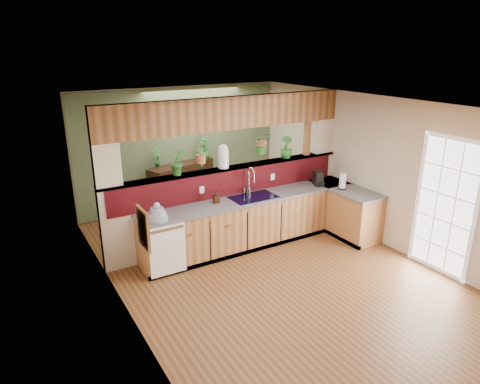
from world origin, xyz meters
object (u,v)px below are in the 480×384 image
paper_towel (343,182)px  shelving_console (182,187)px  faucet (250,180)px  coffee_maker (318,179)px  soap_dispenser (216,197)px  dish_stack (157,214)px  glass_jar (223,156)px

paper_towel → shelving_console: paper_towel is taller
paper_towel → shelving_console: (-2.02, 2.74, -0.54)m
faucet → paper_towel: bearing=-20.7°
faucet → shelving_console: 2.26m
paper_towel → coffee_maker: bearing=121.6°
soap_dispenser → paper_towel: bearing=-12.9°
soap_dispenser → paper_towel: (2.33, -0.54, 0.04)m
soap_dispenser → coffee_maker: size_ratio=0.79×
soap_dispenser → faucet: bearing=6.2°
faucet → coffee_maker: (1.38, -0.22, -0.15)m
dish_stack → soap_dispenser: (1.11, 0.20, 0.02)m
faucet → glass_jar: glass_jar is taller
paper_towel → faucet: bearing=159.3°
paper_towel → glass_jar: size_ratio=0.75×
dish_stack → shelving_console: dish_stack is taller
dish_stack → soap_dispenser: bearing=10.0°
glass_jar → shelving_console: (0.00, 1.90, -1.10)m
faucet → dish_stack: faucet is taller
faucet → shelving_console: bearing=100.7°
coffee_maker → glass_jar: 1.92m
glass_jar → faucet: bearing=-28.9°
faucet → glass_jar: (-0.40, 0.22, 0.43)m
coffee_maker → dish_stack: bearing=-157.6°
dish_stack → coffee_maker: size_ratio=1.19×
soap_dispenser → shelving_console: size_ratio=0.13×
glass_jar → shelving_console: bearing=89.9°
dish_stack → paper_towel: (3.44, -0.34, 0.05)m
glass_jar → soap_dispenser: bearing=-135.8°
paper_towel → soap_dispenser: bearing=167.1°
soap_dispenser → shelving_console: 2.28m
paper_towel → shelving_console: bearing=126.5°
faucet → shelving_console: faucet is taller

